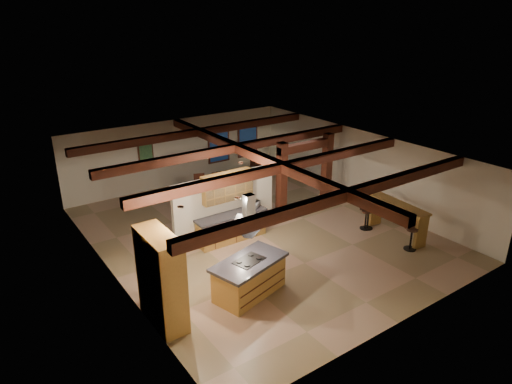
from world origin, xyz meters
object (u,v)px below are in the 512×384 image
dining_table (219,199)px  sofa (239,173)px  kitchen_island (249,277)px  bar_counter (398,214)px

dining_table → sofa: dining_table is taller
kitchen_island → dining_table: (2.43, 5.67, -0.22)m
sofa → bar_counter: bar_counter is taller
bar_counter → dining_table: bearing=122.5°
kitchen_island → dining_table: kitchen_island is taller
dining_table → sofa: 3.19m
dining_table → bar_counter: (3.63, -5.69, 0.49)m
kitchen_island → sofa: kitchen_island is taller
kitchen_island → sofa: (4.76, 7.84, -0.24)m
bar_counter → sofa: bearing=99.3°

